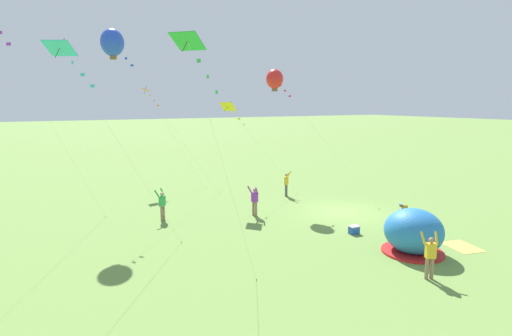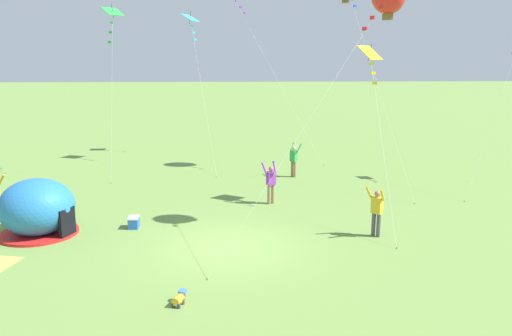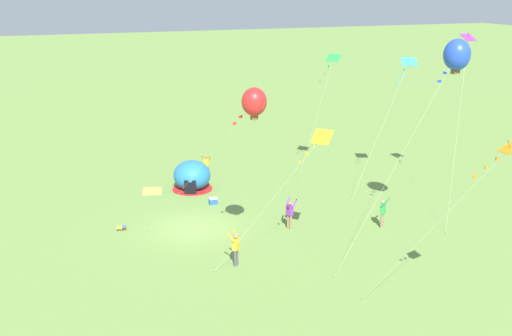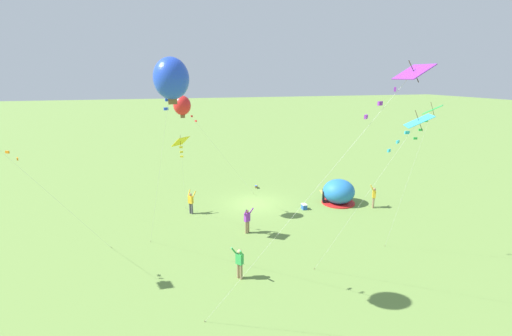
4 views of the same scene
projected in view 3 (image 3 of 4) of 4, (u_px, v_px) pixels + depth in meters
ground_plane at (193, 229)px, 35.60m from camera, size 300.00×300.00×0.00m
popup_tent at (192, 176)px, 42.12m from camera, size 2.81×2.81×2.10m
picnic_blanket at (152, 191)px, 42.07m from camera, size 1.94×1.64×0.01m
cooler_box at (213, 201)px, 39.51m from camera, size 0.38×0.54×0.44m
toddler_crawling at (121, 228)px, 35.31m from camera, size 0.38×0.55×0.32m
person_center_field at (383, 212)px, 35.56m from camera, size 0.68×0.72×1.89m
person_arms_raised at (207, 165)px, 44.73m from camera, size 0.64×0.72×1.89m
person_watching_sky at (290, 213)px, 35.34m from camera, size 0.72×0.63×1.89m
person_near_tent at (236, 248)px, 30.72m from camera, size 0.70×0.70×1.89m
kite_orange at (500, 157)px, 23.05m from camera, size 4.49×3.95×8.30m
kite_red at (254, 102)px, 28.50m from camera, size 6.97×4.94×9.28m
kite_green at (332, 62)px, 42.48m from camera, size 1.30×3.23×9.30m
kite_yellow at (318, 141)px, 29.87m from camera, size 1.19×6.28×7.02m
kite_blue at (457, 55)px, 30.68m from camera, size 2.44×8.26×11.29m
kite_cyan at (407, 66)px, 40.14m from camera, size 2.20×5.57×9.32m
kite_purple at (467, 44)px, 38.07m from camera, size 5.96×5.25×10.99m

